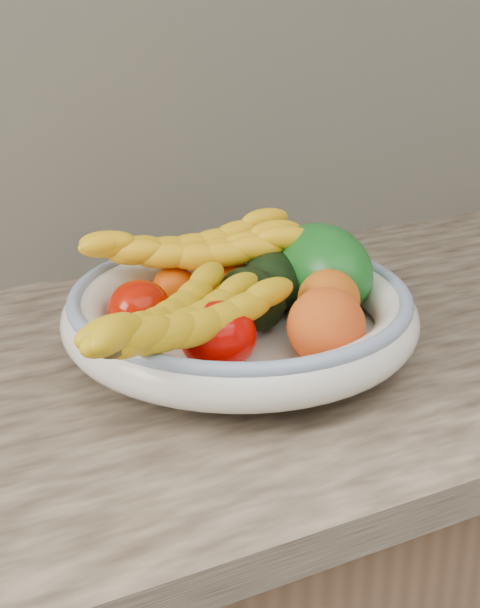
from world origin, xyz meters
name	(u,v)px	position (x,y,z in m)	size (l,w,h in m)	color
fruit_bowl	(240,314)	(0.00, 1.66, 0.95)	(0.39, 0.39, 0.08)	white
clementine_back_left	(174,285)	(-0.04, 1.76, 0.95)	(0.05, 0.05, 0.05)	#DF5104
clementine_back_right	(230,279)	(0.03, 1.75, 0.95)	(0.05, 0.05, 0.05)	#FF5605
clementine_back_mid	(212,293)	(-0.01, 1.72, 0.95)	(0.05, 0.05, 0.05)	orange
clementine_extra	(221,274)	(0.03, 1.77, 0.95)	(0.05, 0.05, 0.05)	#F26005
tomato_left	(139,308)	(-0.10, 1.69, 0.96)	(0.07, 0.07, 0.06)	#B20E00
tomato_near_left	(218,336)	(-0.06, 1.59, 0.96)	(0.08, 0.08, 0.07)	#C30400
avocado_center	(251,299)	(0.01, 1.66, 0.96)	(0.07, 0.10, 0.07)	black
avocado_right	(272,281)	(0.06, 1.70, 0.96)	(0.07, 0.10, 0.07)	black
green_mango	(322,269)	(0.12, 1.68, 0.98)	(0.09, 0.15, 0.10)	#105918
peach_front	(326,326)	(0.04, 1.56, 0.97)	(0.08, 0.08, 0.08)	orange
peach_right	(329,300)	(0.08, 1.61, 0.97)	(0.07, 0.07, 0.07)	orange
banana_bunch_back	(194,255)	(-0.01, 1.76, 0.99)	(0.28, 0.11, 0.08)	yellow
banana_bunch_front	(181,328)	(-0.10, 1.59, 0.98)	(0.28, 0.11, 0.08)	yellow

